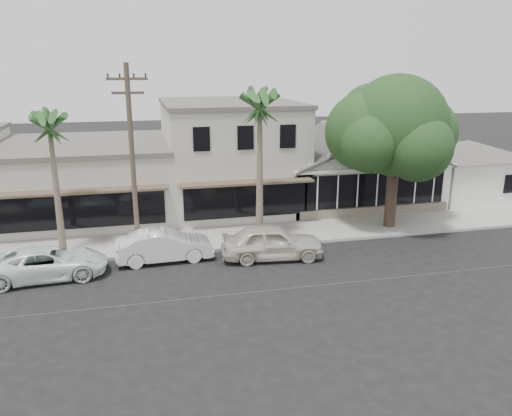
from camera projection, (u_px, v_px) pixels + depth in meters
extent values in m
plane|color=black|center=(357.00, 282.00, 21.21)|extent=(140.00, 140.00, 0.00)
cube|color=#9E9991|center=(158.00, 242.00, 25.73)|extent=(90.00, 3.50, 0.15)
cube|color=silver|center=(349.00, 179.00, 33.62)|extent=(10.00, 8.00, 3.00)
cube|color=black|center=(377.00, 190.00, 29.75)|extent=(8.80, 0.10, 2.00)
cube|color=#60564C|center=(375.00, 212.00, 30.14)|extent=(9.60, 0.18, 0.70)
cube|color=silver|center=(465.00, 176.00, 34.51)|extent=(6.00, 6.00, 3.00)
cube|color=beige|center=(229.00, 156.00, 32.30)|extent=(8.00, 10.00, 6.50)
cube|color=beige|center=(85.00, 180.00, 30.61)|extent=(10.00, 10.00, 4.20)
cylinder|color=brown|center=(133.00, 164.00, 22.85)|extent=(0.24, 0.24, 9.00)
cube|color=brown|center=(127.00, 79.00, 21.82)|extent=(1.80, 0.12, 0.12)
cube|color=brown|center=(128.00, 93.00, 21.98)|extent=(1.40, 0.12, 0.12)
imported|color=beige|center=(272.00, 242.00, 23.60)|extent=(5.00, 2.42, 1.64)
imported|color=silver|center=(164.00, 246.00, 23.33)|extent=(4.55, 1.76, 1.48)
imported|color=white|center=(48.00, 263.00, 21.43)|extent=(5.09, 2.63, 1.37)
cylinder|color=#403227|center=(391.00, 200.00, 27.78)|extent=(0.63, 0.63, 3.36)
sphere|color=#193515|center=(397.00, 126.00, 26.67)|extent=(5.46, 5.46, 5.46)
sphere|color=#193515|center=(421.00, 133.00, 27.82)|extent=(3.99, 3.99, 3.99)
sphere|color=#193515|center=(364.00, 132.00, 26.77)|extent=(4.20, 4.20, 4.20)
sphere|color=#193515|center=(418.00, 147.00, 25.54)|extent=(3.57, 3.57, 3.57)
sphere|color=#193515|center=(372.00, 117.00, 28.01)|extent=(3.78, 3.78, 3.78)
sphere|color=#193515|center=(405.00, 109.00, 28.12)|extent=(3.36, 3.36, 3.36)
sphere|color=#193515|center=(370.00, 143.00, 25.66)|extent=(3.15, 3.15, 3.15)
cone|color=#726651|center=(260.00, 179.00, 25.00)|extent=(0.41, 0.41, 6.77)
cone|color=#726651|center=(57.00, 195.00, 23.41)|extent=(0.36, 0.36, 5.99)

